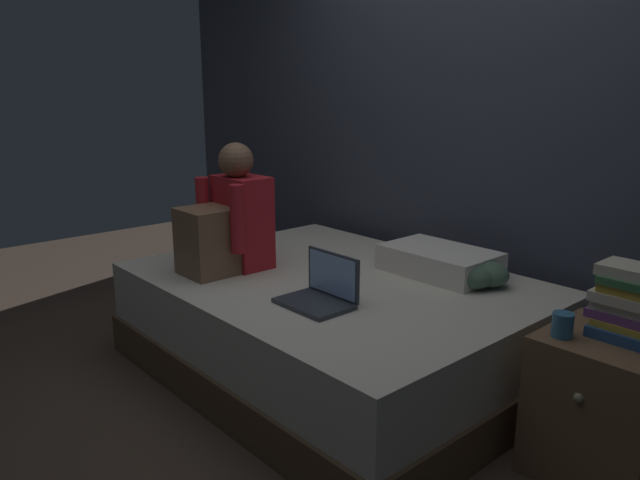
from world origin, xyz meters
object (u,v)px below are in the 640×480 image
at_px(nightstand, 603,408).
at_px(book_stack, 628,303).
at_px(bed, 334,325).
at_px(pillow, 439,261).
at_px(clothes_pile, 478,274).
at_px(laptop, 322,292).
at_px(person_sitting, 228,222).
at_px(mug, 563,325).

relative_size(nightstand, book_stack, 2.06).
bearing_deg(book_stack, bed, -171.87).
bearing_deg(pillow, clothes_pile, -3.50).
bearing_deg(laptop, pillow, 84.96).
bearing_deg(laptop, person_sitting, -179.11).
bearing_deg(person_sitting, clothes_pile, 36.08).
xyz_separation_m(bed, nightstand, (1.30, 0.16, 0.03)).
bearing_deg(pillow, person_sitting, -135.68).
xyz_separation_m(nightstand, laptop, (-1.06, -0.45, 0.28)).
bearing_deg(pillow, book_stack, -14.37).
distance_m(nightstand, person_sitting, 1.89).
xyz_separation_m(bed, person_sitting, (-0.47, -0.31, 0.51)).
height_order(nightstand, pillow, pillow).
distance_m(bed, mug, 1.22).
distance_m(nightstand, mug, 0.37).
distance_m(mug, clothes_pile, 0.74).
bearing_deg(clothes_pile, pillow, 176.50).
bearing_deg(clothes_pile, bed, -141.62).
height_order(bed, laptop, laptop).
relative_size(book_stack, mug, 2.98).
distance_m(laptop, pillow, 0.75).
bearing_deg(person_sitting, mug, 11.89).
relative_size(bed, clothes_pile, 6.81).
bearing_deg(nightstand, mug, -137.31).
xyz_separation_m(person_sitting, laptop, (0.71, 0.01, -0.20)).
distance_m(laptop, book_stack, 1.20).
distance_m(book_stack, clothes_pile, 0.82).
xyz_separation_m(bed, mug, (1.17, 0.04, 0.35)).
height_order(laptop, clothes_pile, laptop).
relative_size(person_sitting, clothes_pile, 2.23).
bearing_deg(clothes_pile, person_sitting, -143.92).
relative_size(bed, laptop, 6.25).
bearing_deg(bed, mug, 1.82).
xyz_separation_m(person_sitting, pillow, (0.78, 0.76, -0.19)).
bearing_deg(nightstand, book_stack, 53.16).
xyz_separation_m(laptop, pillow, (0.07, 0.75, 0.01)).
xyz_separation_m(pillow, mug, (0.86, -0.41, 0.03)).
bearing_deg(person_sitting, laptop, 0.89).
distance_m(pillow, mug, 0.96).
bearing_deg(book_stack, mug, -135.38).
bearing_deg(mug, person_sitting, -168.11).
xyz_separation_m(bed, book_stack, (1.32, 0.19, 0.44)).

